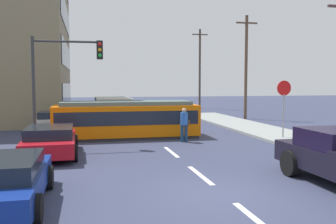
% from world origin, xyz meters
% --- Properties ---
extents(ground_plane, '(120.00, 120.00, 0.00)m').
position_xyz_m(ground_plane, '(0.00, 10.00, 0.00)').
color(ground_plane, '#333852').
extents(sidewalk_curb_right, '(3.20, 36.00, 0.14)m').
position_xyz_m(sidewalk_curb_right, '(6.80, 6.00, 0.07)').
color(sidewalk_curb_right, gray).
rests_on(sidewalk_curb_right, ground).
extents(lane_stripe_0, '(0.16, 2.40, 0.01)m').
position_xyz_m(lane_stripe_0, '(0.00, -2.00, 0.01)').
color(lane_stripe_0, silver).
rests_on(lane_stripe_0, ground).
extents(lane_stripe_1, '(0.16, 2.40, 0.01)m').
position_xyz_m(lane_stripe_1, '(0.00, 2.00, 0.01)').
color(lane_stripe_1, silver).
rests_on(lane_stripe_1, ground).
extents(lane_stripe_2, '(0.16, 2.40, 0.01)m').
position_xyz_m(lane_stripe_2, '(0.00, 6.00, 0.01)').
color(lane_stripe_2, silver).
rests_on(lane_stripe_2, ground).
extents(lane_stripe_3, '(0.16, 2.40, 0.01)m').
position_xyz_m(lane_stripe_3, '(0.00, 16.61, 0.01)').
color(lane_stripe_3, silver).
rests_on(lane_stripe_3, ground).
extents(lane_stripe_4, '(0.16, 2.40, 0.01)m').
position_xyz_m(lane_stripe_4, '(0.00, 22.61, 0.01)').
color(lane_stripe_4, silver).
rests_on(lane_stripe_4, ground).
extents(streetcar_tram, '(7.51, 2.57, 1.94)m').
position_xyz_m(streetcar_tram, '(-1.39, 10.61, 1.00)').
color(streetcar_tram, orange).
rests_on(streetcar_tram, ground).
extents(city_bus, '(2.57, 5.26, 1.82)m').
position_xyz_m(city_bus, '(-1.51, 18.75, 1.04)').
color(city_bus, beige).
rests_on(city_bus, ground).
extents(pedestrian_crossing, '(0.48, 0.36, 1.67)m').
position_xyz_m(pedestrian_crossing, '(1.23, 8.50, 0.94)').
color(pedestrian_crossing, navy).
rests_on(pedestrian_crossing, ground).
extents(parked_sedan_near, '(2.02, 4.36, 1.19)m').
position_xyz_m(parked_sedan_near, '(-5.38, 0.11, 0.62)').
color(parked_sedan_near, navy).
rests_on(parked_sedan_near, ground).
extents(parked_sedan_mid, '(2.17, 4.46, 1.19)m').
position_xyz_m(parked_sedan_mid, '(-4.87, 6.20, 0.63)').
color(parked_sedan_mid, '#AC111B').
rests_on(parked_sedan_mid, ground).
extents(parked_sedan_far, '(1.95, 4.11, 1.19)m').
position_xyz_m(parked_sedan_far, '(-5.43, 14.57, 0.62)').
color(parked_sedan_far, silver).
rests_on(parked_sedan_far, ground).
extents(stop_sign, '(0.76, 0.07, 2.88)m').
position_xyz_m(stop_sign, '(6.34, 8.08, 2.19)').
color(stop_sign, gray).
rests_on(stop_sign, sidewalk_curb_right).
extents(traffic_light_mast, '(3.11, 0.33, 4.94)m').
position_xyz_m(traffic_light_mast, '(-4.47, 8.34, 3.49)').
color(traffic_light_mast, '#333333').
rests_on(traffic_light_mast, ground).
extents(utility_pole_mid, '(1.80, 0.24, 8.29)m').
position_xyz_m(utility_pole_mid, '(9.16, 18.87, 4.33)').
color(utility_pole_mid, brown).
rests_on(utility_pole_mid, ground).
extents(utility_pole_far, '(1.80, 0.24, 8.97)m').
position_xyz_m(utility_pole_far, '(9.18, 31.29, 4.67)').
color(utility_pole_far, brown).
rests_on(utility_pole_far, ground).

